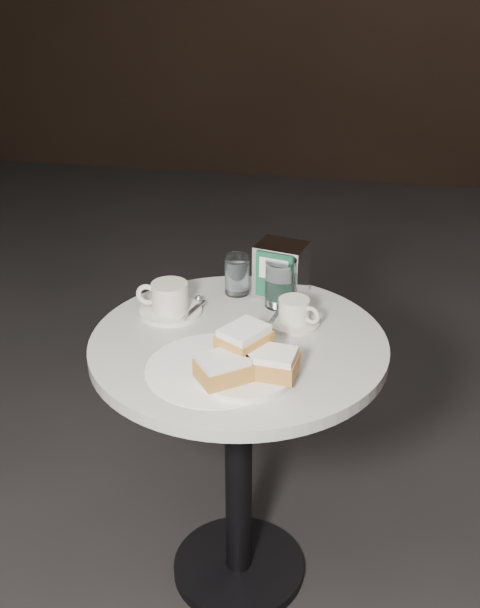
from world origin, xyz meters
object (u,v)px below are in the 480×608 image
at_px(water_glass_right, 280,285).
at_px(beignet_plate, 246,362).
at_px(coffee_cup_left, 169,300).
at_px(napkin_dispenser, 281,270).
at_px(cafe_table, 239,410).
at_px(coffee_cup_right, 294,313).
at_px(water_glass_left, 237,275).

bearing_deg(water_glass_right, beignet_plate, -94.00).
bearing_deg(water_glass_right, coffee_cup_left, -160.82).
xyz_separation_m(beignet_plate, napkin_dispenser, (0.02, 0.40, 0.03)).
height_order(coffee_cup_left, water_glass_right, water_glass_right).
relative_size(coffee_cup_left, water_glass_right, 1.39).
xyz_separation_m(cafe_table, coffee_cup_left, (-0.19, 0.10, 0.23)).
bearing_deg(beignet_plate, cafe_table, 106.47).
distance_m(coffee_cup_right, water_glass_right, 0.11).
xyz_separation_m(cafe_table, coffee_cup_right, (0.12, 0.10, 0.23)).
bearing_deg(water_glass_right, cafe_table, -109.75).
relative_size(beignet_plate, water_glass_right, 2.24).
distance_m(cafe_table, water_glass_right, 0.33).
bearing_deg(beignet_plate, water_glass_right, 86.00).
height_order(cafe_table, beignet_plate, beignet_plate).
distance_m(cafe_table, water_glass_left, 0.35).
bearing_deg(coffee_cup_left, water_glass_right, 18.99).
bearing_deg(cafe_table, coffee_cup_left, 152.29).
bearing_deg(water_glass_left, cafe_table, -78.53).
bearing_deg(water_glass_left, coffee_cup_right, -39.79).
height_order(coffee_cup_left, napkin_dispenser, napkin_dispenser).
distance_m(coffee_cup_left, napkin_dispenser, 0.30).
relative_size(cafe_table, water_glass_left, 7.12).
distance_m(beignet_plate, coffee_cup_left, 0.35).
height_order(beignet_plate, coffee_cup_left, beignet_plate).
xyz_separation_m(water_glass_left, napkin_dispenser, (0.11, 0.01, 0.02)).
bearing_deg(cafe_table, coffee_cup_right, 40.94).
bearing_deg(coffee_cup_left, water_glass_left, 44.19).
relative_size(cafe_table, napkin_dispenser, 5.22).
relative_size(cafe_table, coffee_cup_left, 4.48).
bearing_deg(beignet_plate, coffee_cup_left, 133.18).
height_order(beignet_plate, water_glass_left, water_glass_left).
bearing_deg(cafe_table, water_glass_left, 101.47).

